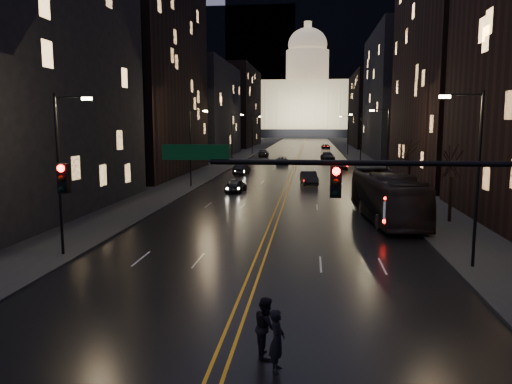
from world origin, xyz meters
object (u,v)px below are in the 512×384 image
(bus, at_px, (387,197))
(pedestrian_a, at_px, (277,341))
(receding_car_a, at_px, (309,178))
(oncoming_car_b, at_px, (242,169))
(traffic_signal, at_px, (414,199))
(pedestrian_b, at_px, (266,327))
(oncoming_car_a, at_px, (236,185))

(bus, relative_size, pedestrian_a, 6.78)
(receding_car_a, relative_size, pedestrian_a, 2.52)
(oncoming_car_b, bearing_deg, receding_car_a, 138.17)
(receding_car_a, distance_m, pedestrian_a, 45.59)
(traffic_signal, distance_m, pedestrian_b, 6.17)
(receding_car_a, bearing_deg, traffic_signal, -93.44)
(pedestrian_a, bearing_deg, oncoming_car_a, 17.46)
(traffic_signal, height_order, pedestrian_a, traffic_signal)
(receding_car_a, xyz_separation_m, pedestrian_b, (-1.13, -44.62, 0.17))
(pedestrian_b, bearing_deg, oncoming_car_a, -2.81)
(oncoming_car_b, xyz_separation_m, pedestrian_a, (8.89, -56.00, 0.21))
(bus, bearing_deg, oncoming_car_a, 129.00)
(oncoming_car_a, distance_m, oncoming_car_b, 17.85)
(oncoming_car_a, bearing_deg, receding_car_a, -131.63)
(oncoming_car_b, height_order, pedestrian_b, pedestrian_b)
(receding_car_a, height_order, pedestrian_a, pedestrian_a)
(oncoming_car_b, distance_m, pedestrian_a, 56.70)
(pedestrian_a, bearing_deg, pedestrian_b, 30.35)
(traffic_signal, relative_size, bus, 1.32)
(oncoming_car_b, height_order, receding_car_a, receding_car_a)
(bus, distance_m, pedestrian_a, 25.17)
(receding_car_a, distance_m, pedestrian_b, 44.63)
(oncoming_car_a, bearing_deg, pedestrian_a, 105.40)
(receding_car_a, bearing_deg, oncoming_car_a, -144.46)
(oncoming_car_a, xyz_separation_m, pedestrian_b, (6.63, -37.28, 0.24))
(oncoming_car_b, bearing_deg, pedestrian_a, 104.50)
(receding_car_a, relative_size, pedestrian_b, 2.50)
(bus, height_order, oncoming_car_a, bus)
(oncoming_car_b, bearing_deg, oncoming_car_a, 101.41)
(oncoming_car_a, height_order, pedestrian_a, pedestrian_a)
(pedestrian_a, bearing_deg, receding_car_a, 6.13)
(traffic_signal, relative_size, receding_car_a, 3.54)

